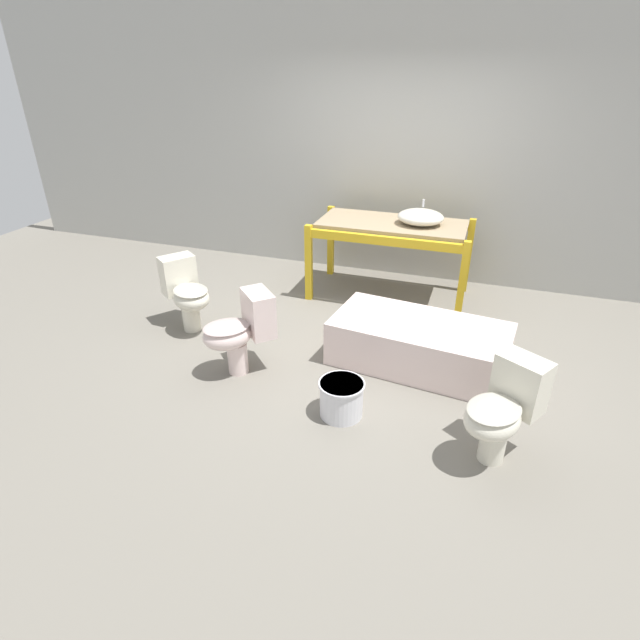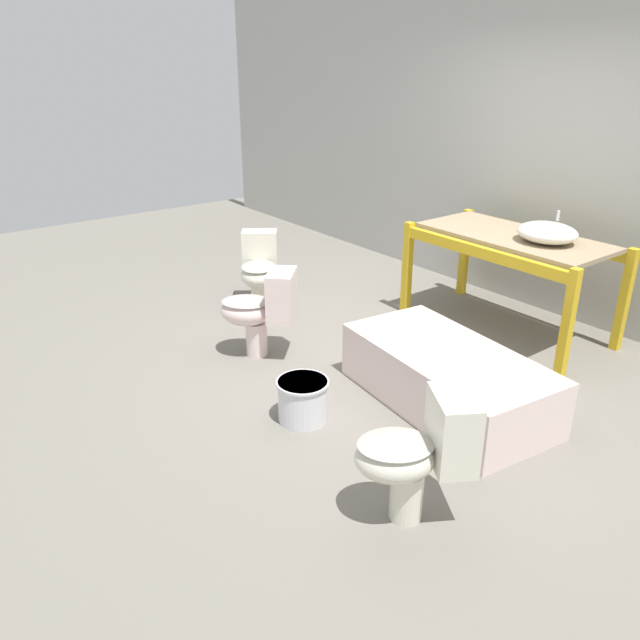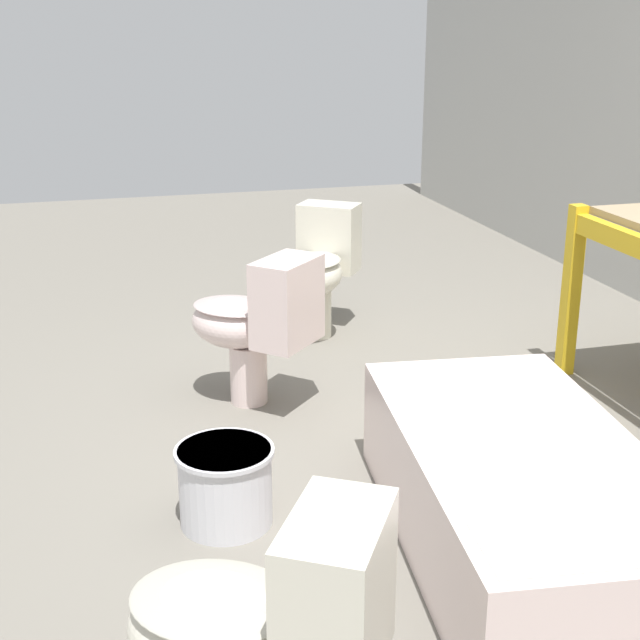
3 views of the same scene
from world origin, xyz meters
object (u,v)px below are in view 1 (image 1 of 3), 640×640
(bathtub_main, at_px, (419,341))
(toilet_extra, at_px, (240,329))
(toilet_far, at_px, (503,408))
(toilet_near, at_px, (186,291))
(bucket_white, at_px, (341,398))
(sink_basin, at_px, (421,217))

(bathtub_main, height_order, toilet_extra, toilet_extra)
(toilet_extra, bearing_deg, toilet_far, 33.46)
(bathtub_main, xyz_separation_m, toilet_far, (0.68, -1.00, 0.17))
(bathtub_main, bearing_deg, toilet_extra, -150.43)
(toilet_near, relative_size, bucket_white, 2.04)
(toilet_far, bearing_deg, toilet_near, -166.12)
(bucket_white, bearing_deg, sink_basin, 85.69)
(sink_basin, bearing_deg, toilet_extra, -120.31)
(sink_basin, relative_size, toilet_extra, 0.68)
(bathtub_main, height_order, toilet_far, toilet_far)
(sink_basin, bearing_deg, toilet_far, -68.41)
(sink_basin, bearing_deg, bucket_white, -94.31)
(toilet_near, bearing_deg, toilet_far, -72.00)
(toilet_near, xyz_separation_m, bucket_white, (1.82, -0.84, -0.25))
(toilet_near, height_order, toilet_far, same)
(bathtub_main, height_order, bucket_white, bathtub_main)
(toilet_near, bearing_deg, bathtub_main, -52.77)
(sink_basin, distance_m, bucket_white, 2.41)
(sink_basin, distance_m, bathtub_main, 1.57)
(bucket_white, bearing_deg, toilet_near, 155.38)
(toilet_near, relative_size, toilet_extra, 1.00)
(toilet_near, bearing_deg, toilet_extra, -86.27)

